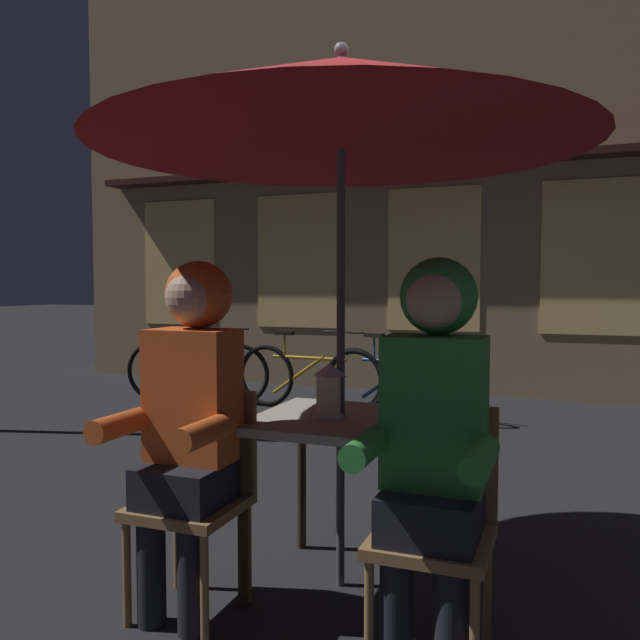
% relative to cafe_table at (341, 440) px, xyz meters
% --- Properties ---
extents(ground_plane, '(60.00, 60.00, 0.00)m').
position_rel_cafe_table_xyz_m(ground_plane, '(0.00, 0.00, -0.64)').
color(ground_plane, '#232326').
extents(cafe_table, '(0.72, 0.72, 0.74)m').
position_rel_cafe_table_xyz_m(cafe_table, '(0.00, 0.00, 0.00)').
color(cafe_table, '#B2AD9E').
rests_on(cafe_table, ground_plane).
extents(patio_umbrella, '(2.10, 2.10, 2.31)m').
position_rel_cafe_table_xyz_m(patio_umbrella, '(0.00, 0.00, 1.42)').
color(patio_umbrella, '#4C4C51').
rests_on(patio_umbrella, ground_plane).
extents(lantern, '(0.11, 0.11, 0.23)m').
position_rel_cafe_table_xyz_m(lantern, '(-0.04, -0.03, 0.22)').
color(lantern, white).
rests_on(lantern, cafe_table).
extents(chair_left, '(0.40, 0.40, 0.87)m').
position_rel_cafe_table_xyz_m(chair_left, '(-0.48, -0.37, -0.15)').
color(chair_left, olive).
rests_on(chair_left, ground_plane).
extents(chair_right, '(0.40, 0.40, 0.87)m').
position_rel_cafe_table_xyz_m(chair_right, '(0.48, -0.37, -0.15)').
color(chair_right, olive).
rests_on(chair_right, ground_plane).
extents(person_left_hooded, '(0.45, 0.56, 1.40)m').
position_rel_cafe_table_xyz_m(person_left_hooded, '(-0.48, -0.43, 0.21)').
color(person_left_hooded, black).
rests_on(person_left_hooded, ground_plane).
extents(person_right_hooded, '(0.45, 0.56, 1.40)m').
position_rel_cafe_table_xyz_m(person_right_hooded, '(0.48, -0.43, 0.21)').
color(person_right_hooded, black).
rests_on(person_right_hooded, ground_plane).
extents(shopfront_building, '(10.00, 0.93, 6.20)m').
position_rel_cafe_table_xyz_m(shopfront_building, '(-0.59, 5.40, 2.45)').
color(shopfront_building, '#937A56').
rests_on(shopfront_building, ground_plane).
extents(bicycle_nearest, '(1.67, 0.28, 0.84)m').
position_rel_cafe_table_xyz_m(bicycle_nearest, '(-2.91, 3.54, -0.29)').
color(bicycle_nearest, black).
rests_on(bicycle_nearest, ground_plane).
extents(bicycle_second, '(1.68, 0.18, 0.84)m').
position_rel_cafe_table_xyz_m(bicycle_second, '(-1.59, 3.58, -0.29)').
color(bicycle_second, black).
rests_on(bicycle_second, ground_plane).
extents(bicycle_third, '(1.64, 0.45, 0.84)m').
position_rel_cafe_table_xyz_m(bicycle_third, '(-0.62, 3.56, -0.29)').
color(bicycle_third, black).
rests_on(bicycle_third, ground_plane).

